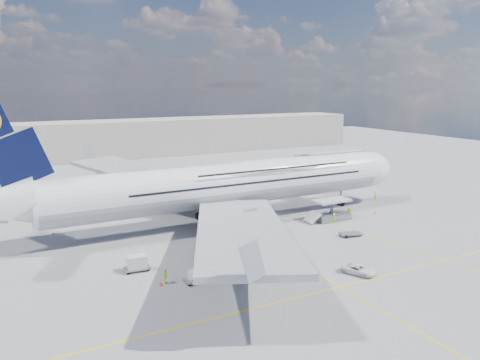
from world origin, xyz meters
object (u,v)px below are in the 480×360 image
catering_truck_inner (128,204)px  cone_nose (375,212)px  dolly_row_a (197,279)px  cone_wing_left_outer (109,204)px  jet_bridge (327,162)px  dolly_back (137,263)px  dolly_row_c (240,275)px  crew_wing (165,276)px  catering_truck_outer (112,178)px  cone_tail (53,233)px  cone_wing_left_inner (162,202)px  dolly_row_b (263,271)px  cargo_loader (331,213)px  service_van (358,270)px  cone_wing_right_outer (161,284)px  dolly_nose_far (351,234)px  crew_tug (250,278)px  baggage_tug (201,274)px  airliner (229,184)px  cone_wing_right_inner (241,240)px  dolly_nose_near (252,235)px  crew_nose (375,196)px  crew_van (349,213)px

catering_truck_inner → cone_nose: (40.40, -22.11, -1.34)m
dolly_row_a → cone_wing_left_outer: (-1.27, 42.16, -0.07)m
jet_bridge → dolly_back: jet_bridge is taller
dolly_row_c → crew_wing: size_ratio=1.94×
jet_bridge → dolly_row_a: size_ratio=5.90×
catering_truck_outer → cone_tail: 36.09m
dolly_back → cone_wing_left_inner: 35.18m
dolly_row_b → cone_nose: size_ratio=5.99×
dolly_row_b → cone_wing_left_outer: size_ratio=6.00×
cargo_loader → service_van: 24.34m
cone_wing_right_outer → dolly_nose_far: bearing=6.9°
crew_tug → cone_nose: crew_tug is taller
baggage_tug → catering_truck_outer: catering_truck_outer is taller
baggage_tug → catering_truck_inner: 34.83m
service_van → crew_wing: 24.11m
service_van → catering_truck_outer: bearing=77.2°
dolly_back → cone_wing_left_inner: size_ratio=5.62×
cone_wing_left_inner → cone_wing_right_outer: cone_wing_left_inner is taller
cone_wing_right_outer → crew_tug: bearing=-24.7°
airliner → dolly_row_c: (-9.49, -22.08, -6.49)m
crew_wing → cone_wing_right_inner: bearing=-47.1°
dolly_row_a → catering_truck_inner: (0.70, 35.12, 1.27)m
dolly_nose_near → cone_wing_right_inner: 2.69m
dolly_nose_near → cone_tail: (-27.54, 15.72, -0.02)m
dolly_row_a → dolly_back: (-5.49, 6.80, 0.76)m
service_van → crew_wing: bearing=132.9°
crew_wing → cone_nose: crew_wing is taller
airliner → cone_wing_right_outer: size_ratio=133.95×
crew_wing → cone_nose: (44.61, 11.63, -0.66)m
jet_bridge → cone_tail: size_ratio=31.41×
crew_nose → cone_wing_right_inner: size_ratio=3.20×
airliner → dolly_back: size_ratio=23.40×
dolly_nose_far → crew_van: bearing=67.3°
dolly_row_b → dolly_nose_near: (5.78, 13.26, -0.05)m
dolly_row_a → cone_tail: size_ratio=5.32×
cargo_loader → dolly_row_b: 27.41m
catering_truck_inner → crew_wing: size_ratio=3.32×
dolly_nose_far → baggage_tug: size_ratio=1.12×
cone_wing_left_outer → crew_van: bearing=-38.7°
crew_tug → cone_wing_right_inner: crew_tug is taller
baggage_tug → crew_wing: (-4.16, 1.09, 0.07)m
baggage_tug → jet_bridge: bearing=16.1°
airliner → crew_wing: airliner is taller
cone_wing_left_inner → jet_bridge: bearing=-11.6°
catering_truck_inner → service_van: 46.19m
dolly_back → baggage_tug: (6.14, -6.51, -0.25)m
jet_bridge → crew_tug: (-38.82, -35.18, -6.07)m
jet_bridge → dolly_row_c: size_ratio=5.18×
cone_wing_right_inner → cone_tail: (-25.05, 16.73, 0.01)m
catering_truck_outer → cone_wing_right_inner: 49.52m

